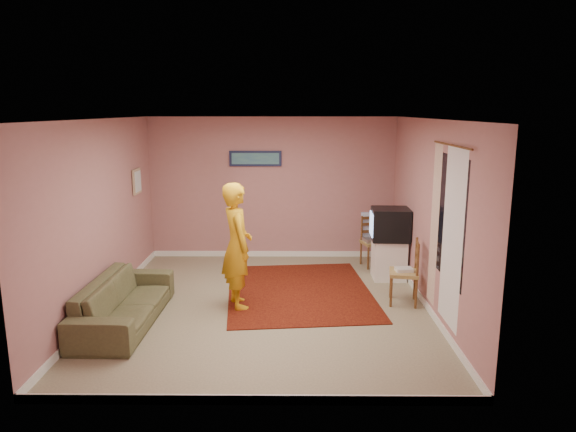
{
  "coord_description": "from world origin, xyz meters",
  "views": [
    {
      "loc": [
        0.36,
        -6.85,
        2.72
      ],
      "look_at": [
        0.31,
        0.6,
        1.17
      ],
      "focal_mm": 32.0,
      "sensor_mm": 36.0,
      "label": 1
    }
  ],
  "objects_px": {
    "chair_a": "(374,237)",
    "crt_tv": "(390,224)",
    "sofa": "(124,301)",
    "chair_b": "(404,265)",
    "person": "(237,246)",
    "tv_cabinet": "(389,259)"
  },
  "relations": [
    {
      "from": "tv_cabinet",
      "to": "chair_b",
      "type": "distance_m",
      "value": 1.12
    },
    {
      "from": "tv_cabinet",
      "to": "crt_tv",
      "type": "relative_size",
      "value": 1.03
    },
    {
      "from": "chair_b",
      "to": "person",
      "type": "height_order",
      "value": "person"
    },
    {
      "from": "crt_tv",
      "to": "person",
      "type": "xyz_separation_m",
      "value": [
        -2.34,
        -1.23,
        -0.03
      ]
    },
    {
      "from": "tv_cabinet",
      "to": "crt_tv",
      "type": "distance_m",
      "value": 0.59
    },
    {
      "from": "chair_a",
      "to": "crt_tv",
      "type": "bearing_deg",
      "value": -93.97
    },
    {
      "from": "tv_cabinet",
      "to": "chair_b",
      "type": "height_order",
      "value": "chair_b"
    },
    {
      "from": "chair_a",
      "to": "sofa",
      "type": "bearing_deg",
      "value": -160.53
    },
    {
      "from": "tv_cabinet",
      "to": "person",
      "type": "bearing_deg",
      "value": -152.38
    },
    {
      "from": "chair_a",
      "to": "person",
      "type": "bearing_deg",
      "value": -154.42
    },
    {
      "from": "crt_tv",
      "to": "person",
      "type": "height_order",
      "value": "person"
    },
    {
      "from": "sofa",
      "to": "person",
      "type": "distance_m",
      "value": 1.64
    },
    {
      "from": "tv_cabinet",
      "to": "chair_a",
      "type": "bearing_deg",
      "value": 101.76
    },
    {
      "from": "chair_a",
      "to": "sofa",
      "type": "distance_m",
      "value": 4.4
    },
    {
      "from": "crt_tv",
      "to": "person",
      "type": "bearing_deg",
      "value": -149.23
    },
    {
      "from": "chair_a",
      "to": "person",
      "type": "distance_m",
      "value": 2.93
    },
    {
      "from": "crt_tv",
      "to": "sofa",
      "type": "xyz_separation_m",
      "value": [
        -3.74,
        -1.82,
        -0.62
      ]
    },
    {
      "from": "chair_b",
      "to": "person",
      "type": "bearing_deg",
      "value": -76.75
    },
    {
      "from": "tv_cabinet",
      "to": "sofa",
      "type": "relative_size",
      "value": 0.32
    },
    {
      "from": "tv_cabinet",
      "to": "crt_tv",
      "type": "bearing_deg",
      "value": 176.91
    },
    {
      "from": "chair_b",
      "to": "sofa",
      "type": "height_order",
      "value": "chair_b"
    },
    {
      "from": "crt_tv",
      "to": "chair_a",
      "type": "relative_size",
      "value": 1.31
    }
  ]
}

